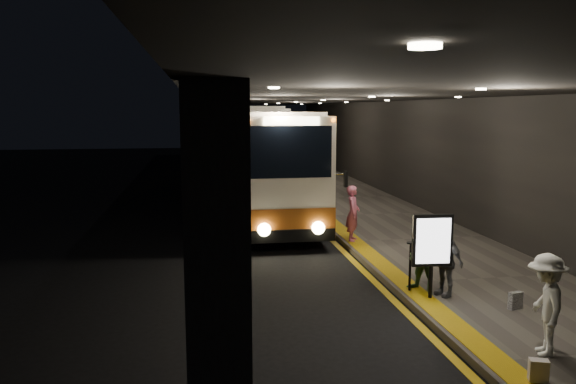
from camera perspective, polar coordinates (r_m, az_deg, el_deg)
ground at (r=15.53m, az=-2.53°, el=-6.68°), size 90.00×90.00×0.00m
lane_line_white at (r=20.31m, az=-9.22°, el=-3.16°), size 0.12×50.00×0.01m
kerb_stripe_yellow at (r=20.71m, az=2.35°, el=-2.84°), size 0.18×50.00×0.01m
sidewalk at (r=21.29m, az=8.70°, el=-2.42°), size 4.50×50.00×0.15m
tactile_strip at (r=20.78m, az=3.70°, el=-2.38°), size 0.50×50.00×0.01m
terminal_wall at (r=21.74m, az=14.55°, el=5.40°), size 0.10×50.00×6.00m
support_columns at (r=18.99m, az=-8.47°, el=2.75°), size 0.80×24.80×4.40m
canopy at (r=20.35m, az=2.85°, el=9.97°), size 9.00×50.00×0.40m
coach_main at (r=21.38m, az=-2.34°, el=2.52°), size 2.58×12.41×3.85m
coach_second at (r=32.03m, az=-4.36°, el=4.65°), size 3.17×13.01×4.06m
passenger_boarding at (r=16.77m, az=6.61°, el=-2.16°), size 0.60×0.71×1.66m
passenger_waiting_green at (r=12.38m, az=13.66°, el=-6.28°), size 0.83×0.92×1.61m
passenger_waiting_white at (r=9.96m, az=24.72°, el=-10.35°), size 0.84×1.17×1.65m
passenger_waiting_grey at (r=12.29m, az=15.67°, el=-6.71°), size 0.77×0.99×1.51m
bag_polka at (r=12.08m, az=22.11°, el=-10.18°), size 0.30×0.19×0.34m
bag_plain at (r=9.21m, az=24.11°, el=-16.24°), size 0.30×0.24×0.33m
info_sign at (r=11.91m, az=14.45°, el=-4.95°), size 0.84×0.17×1.77m
stanchion_post at (r=12.46m, az=12.30°, el=-7.45°), size 0.05×0.05×1.06m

